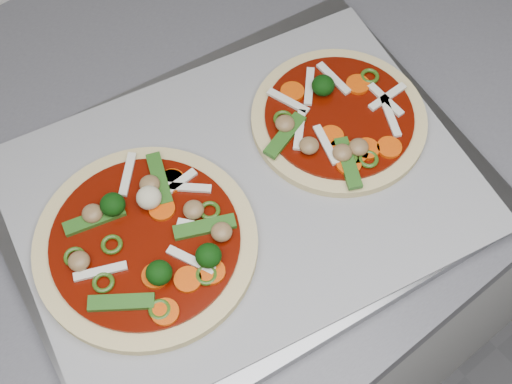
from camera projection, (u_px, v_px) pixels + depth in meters
baking_tray at (243, 193)px, 0.71m from camera, size 0.50×0.40×0.01m
parchment at (243, 189)px, 0.70m from camera, size 0.49×0.40×0.00m
pizza_left at (147, 241)px, 0.66m from camera, size 0.24×0.24×0.04m
pizza_right at (338, 120)px, 0.73m from camera, size 0.21×0.21×0.03m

